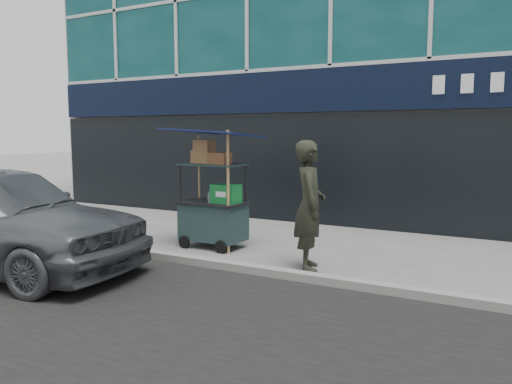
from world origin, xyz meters
The scene contains 4 objects.
ground centered at (0.00, 0.00, 0.00)m, with size 80.00×80.00×0.00m, color slate.
curb centered at (0.00, -0.20, 0.06)m, with size 80.00×0.18×0.12m, color gray.
vendor_cart centered at (-1.01, 0.93, 0.73)m, with size 1.57×1.14×2.09m.
vendor_man centered at (1.00, 0.41, 0.95)m, with size 0.69×0.45×1.89m, color black.
Camera 1 is at (3.74, -6.26, 1.98)m, focal length 35.00 mm.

